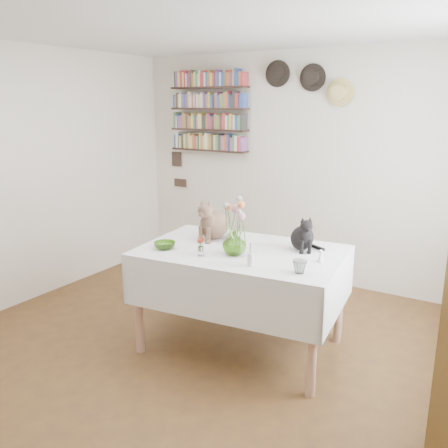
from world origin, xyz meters
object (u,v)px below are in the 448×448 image
Objects in this scene: dining_table at (241,274)px; flower_vase at (234,243)px; tabby_cat at (214,218)px; black_cat at (302,232)px; bookshelf_unit at (209,112)px.

flower_vase is (0.02, -0.14, 0.30)m from dining_table.
dining_table is at bearing -21.88° from tabby_cat.
black_cat is at bearing 46.55° from flower_vase.
black_cat is 0.28× the size of bookshelf_unit.
flower_vase is at bearing -171.21° from black_cat.
tabby_cat is (-0.35, 0.15, 0.38)m from dining_table.
tabby_cat is 1.26× the size of black_cat.
tabby_cat is 0.76m from black_cat.
tabby_cat is 2.04m from bookshelf_unit.
tabby_cat reaches higher than black_cat.
bookshelf_unit reaches higher than black_cat.
flower_vase is at bearing -83.69° from dining_table.
bookshelf_unit is at bearing 129.87° from dining_table.
dining_table is 5.83× the size of black_cat.
flower_vase reaches higher than dining_table.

